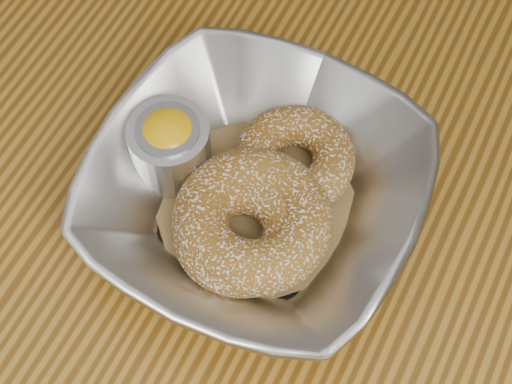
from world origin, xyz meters
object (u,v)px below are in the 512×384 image
at_px(serving_bowl, 256,193).
at_px(table, 97,270).
at_px(donut_front, 252,220).
at_px(ramekin, 170,145).
at_px(donut_back, 295,159).
at_px(donut_extra, 242,231).

bearing_deg(serving_bowl, table, -150.71).
xyz_separation_m(donut_front, ramekin, (-0.08, 0.02, 0.01)).
relative_size(table, donut_front, 10.66).
xyz_separation_m(serving_bowl, ramekin, (-0.07, 0.00, 0.01)).
distance_m(table, ramekin, 0.16).
relative_size(table, serving_bowl, 5.12).
distance_m(donut_back, donut_extra, 0.07).
xyz_separation_m(table, donut_front, (0.13, 0.05, 0.13)).
bearing_deg(ramekin, donut_front, -16.92).
height_order(table, serving_bowl, serving_bowl).
distance_m(serving_bowl, donut_back, 0.04).
height_order(table, donut_front, donut_front).
height_order(donut_back, donut_extra, donut_extra).
bearing_deg(donut_back, donut_front, -93.93).
relative_size(serving_bowl, donut_extra, 2.41).
xyz_separation_m(donut_back, donut_front, (-0.00, -0.06, 0.00)).
height_order(table, donut_extra, donut_extra).
bearing_deg(ramekin, donut_back, 23.85).
height_order(table, ramekin, ramekin).
distance_m(table, serving_bowl, 0.19).
relative_size(donut_back, donut_front, 0.79).
height_order(serving_bowl, donut_extra, serving_bowl).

